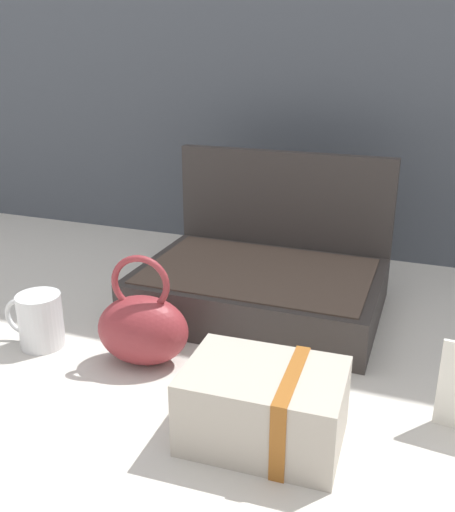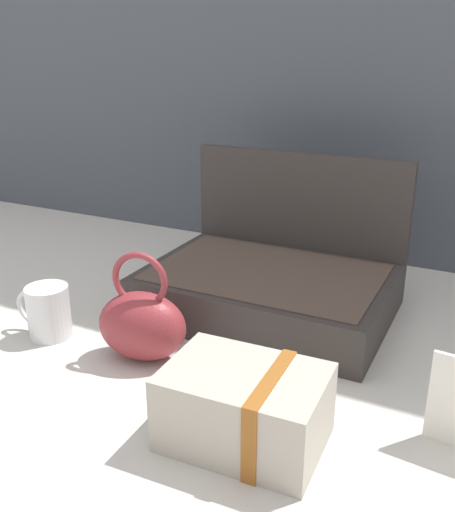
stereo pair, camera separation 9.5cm
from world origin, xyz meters
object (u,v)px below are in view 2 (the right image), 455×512
Objects in this scene: teal_pouch_handbag at (142,324)px; cream_toiletry_bag at (247,408)px; coffee_mug at (48,311)px; open_suitcase at (273,278)px.

teal_pouch_handbag is 0.90× the size of cream_toiletry_bag.
teal_pouch_handbag is 0.20m from coffee_mug.
coffee_mug is at bearing -176.57° from teal_pouch_handbag.
cream_toiletry_bag is (0.25, -0.12, -0.01)m from teal_pouch_handbag.
teal_pouch_handbag is at bearing -113.59° from open_suitcase.
cream_toiletry_bag reaches higher than coffee_mug.
open_suitcase is at bearing 42.17° from coffee_mug.
cream_toiletry_bag is 0.47m from coffee_mug.
open_suitcase is 2.42× the size of teal_pouch_handbag.
cream_toiletry_bag is at bearing -25.97° from teal_pouch_handbag.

